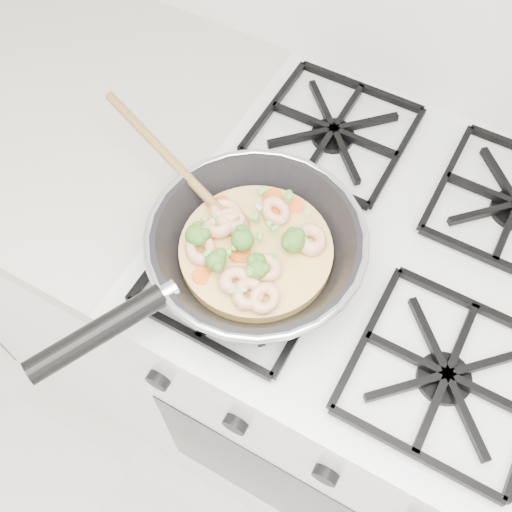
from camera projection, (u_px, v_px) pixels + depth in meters
The scene contains 3 objects.
stove at pixel (343, 356), 1.26m from camera, with size 0.60×0.60×0.92m.
counter_left at pixel (43, 205), 1.47m from camera, with size 1.00×0.60×0.90m.
skillet at pixel (251, 247), 0.81m from camera, with size 0.45×0.45×0.10m.
Camera 1 is at (0.07, 1.21, 1.65)m, focal length 42.50 mm.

